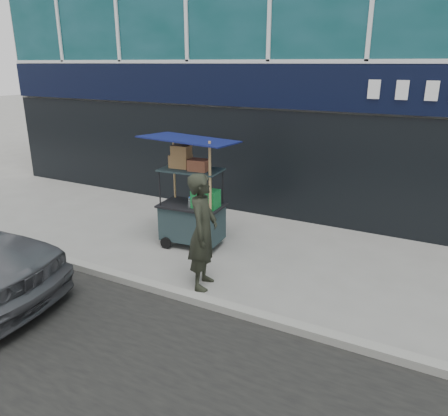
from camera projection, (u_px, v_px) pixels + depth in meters
The scene contains 4 objects.
ground at pixel (167, 286), 6.93m from camera, with size 80.00×80.00×0.00m, color slate.
curb at pixel (159, 288), 6.75m from camera, with size 80.00×0.18×0.12m, color gray.
vendor_cart at pixel (193, 208), 8.25m from camera, with size 1.69×1.26×2.16m.
vendor_man at pixel (203, 232), 6.68m from camera, with size 0.67×0.44×1.84m, color black.
Camera 1 is at (3.73, -5.01, 3.38)m, focal length 35.00 mm.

